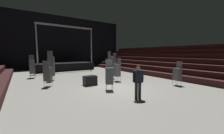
{
  "coord_description": "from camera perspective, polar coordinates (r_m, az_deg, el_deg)",
  "views": [
    {
      "loc": [
        -4.98,
        -6.99,
        2.29
      ],
      "look_at": [
        -0.1,
        0.13,
        1.4
      ],
      "focal_mm": 21.47,
      "sensor_mm": 36.0,
      "label": 1
    }
  ],
  "objects": [
    {
      "name": "bleacher_bank_right",
      "position": [
        15.58,
        24.68,
        2.71
      ],
      "size": [
        5.25,
        24.0,
        3.15
      ],
      "rotation": [
        0.0,
        0.0,
        -1.57
      ],
      "color": "black",
      "rests_on": "ground_plane"
    },
    {
      "name": "ground_plane",
      "position": [
        8.89,
        1.01,
        -9.36
      ],
      "size": [
        22.0,
        30.0,
        0.1
      ],
      "primitive_type": "cube",
      "color": "gray"
    },
    {
      "name": "chair_stack_rear_left",
      "position": [
        14.4,
        -30.93,
        0.18
      ],
      "size": [
        0.44,
        0.44,
        2.14
      ],
      "rotation": [
        0.0,
        0.0,
        3.14
      ],
      "color": "#B2B5BA",
      "rests_on": "ground_plane"
    },
    {
      "name": "chair_stack_mid_right",
      "position": [
        8.25,
        -1.17,
        -3.52
      ],
      "size": [
        0.59,
        0.59,
        1.88
      ],
      "rotation": [
        0.0,
        0.0,
        2.69
      ],
      "color": "#B2B5BA",
      "rests_on": "ground_plane"
    },
    {
      "name": "chair_stack_rear_centre",
      "position": [
        15.47,
        0.9,
        1.66
      ],
      "size": [
        0.61,
        0.61,
        2.31
      ],
      "rotation": [
        0.0,
        0.0,
        2.15
      ],
      "color": "#B2B5BA",
      "rests_on": "ground_plane"
    },
    {
      "name": "chair_stack_mid_left",
      "position": [
        10.93,
        2.21,
        -1.2
      ],
      "size": [
        0.47,
        0.47,
        1.88
      ],
      "rotation": [
        0.0,
        0.0,
        1.49
      ],
      "color": "#B2B5BA",
      "rests_on": "ground_plane"
    },
    {
      "name": "stage_riser",
      "position": [
        19.1,
        -19.17,
        0.5
      ],
      "size": [
        7.24,
        2.63,
        5.73
      ],
      "color": "black",
      "rests_on": "ground_plane"
    },
    {
      "name": "chair_stack_front_left",
      "position": [
        10.56,
        26.06,
        -2.5
      ],
      "size": [
        0.46,
        0.46,
        1.71
      ],
      "rotation": [
        0.0,
        0.0,
        1.53
      ],
      "color": "#B2B5BA",
      "rests_on": "ground_plane"
    },
    {
      "name": "chair_stack_front_right",
      "position": [
        10.16,
        -25.72,
        -2.56
      ],
      "size": [
        0.61,
        0.61,
        1.79
      ],
      "rotation": [
        0.0,
        0.0,
        5.7
      ],
      "color": "#B2B5BA",
      "rests_on": "ground_plane"
    },
    {
      "name": "chair_stack_rear_right",
      "position": [
        12.22,
        -24.46,
        0.41
      ],
      "size": [
        0.59,
        0.59,
        2.48
      ],
      "rotation": [
        0.0,
        0.0,
        5.8
      ],
      "color": "#B2B5BA",
      "rests_on": "ground_plane"
    },
    {
      "name": "man_with_tie",
      "position": [
        6.73,
        11.1,
        -5.44
      ],
      "size": [
        0.56,
        0.36,
        1.73
      ],
      "rotation": [
        0.0,
        0.0,
        2.75
      ],
      "color": "black",
      "rests_on": "ground_plane"
    },
    {
      "name": "equipment_road_case",
      "position": [
        9.78,
        -9.34,
        -5.71
      ],
      "size": [
        0.91,
        0.62,
        0.67
      ],
      "primitive_type": "cube",
      "rotation": [
        0.0,
        0.0,
        -0.02
      ],
      "color": "black",
      "rests_on": "ground_plane"
    },
    {
      "name": "arena_end_wall",
      "position": [
        22.61,
        -21.93,
        9.79
      ],
      "size": [
        22.0,
        0.3,
        8.0
      ],
      "primitive_type": "cube",
      "color": "black",
      "rests_on": "ground_plane"
    },
    {
      "name": "chair_stack_mid_centre",
      "position": [
        12.21,
        -0.43,
        0.93
      ],
      "size": [
        0.46,
        0.46,
        2.48
      ],
      "rotation": [
        0.0,
        0.0,
        4.76
      ],
      "color": "#B2B5BA",
      "rests_on": "ground_plane"
    }
  ]
}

